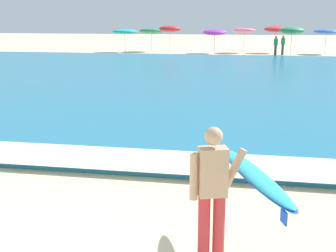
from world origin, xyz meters
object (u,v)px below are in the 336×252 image
Objects in this scene: beach_umbrella_7 at (326,32)px; beachgoer_near_row_mid at (276,45)px; beach_umbrella_1 at (151,31)px; beach_umbrella_4 at (244,30)px; beach_umbrella_6 at (292,30)px; beach_umbrella_5 at (276,29)px; surfer_with_board at (232,183)px; beach_umbrella_3 at (215,32)px; beachgoer_near_row_left at (283,45)px; beach_umbrella_2 at (170,29)px; beach_umbrella_0 at (125,32)px.

beach_umbrella_7 is 5.53m from beachgoer_near_row_mid.
beach_umbrella_1 is 8.35m from beach_umbrella_4.
beach_umbrella_4 is 1.38× the size of beachgoer_near_row_mid.
beach_umbrella_7 is at bearing -0.22° from beach_umbrella_1.
beach_umbrella_6 reaches higher than beachgoer_near_row_mid.
beach_umbrella_5 is at bearing 171.40° from beach_umbrella_7.
surfer_with_board is 34.43m from beach_umbrella_3.
beach_umbrella_1 is 15.21m from beach_umbrella_7.
beach_umbrella_3 is 1.32× the size of beachgoer_near_row_left.
beach_umbrella_1 is 0.97× the size of beach_umbrella_6.
beach_umbrella_7 is (9.40, 0.82, 0.08)m from beach_umbrella_3.
beach_umbrella_5 is at bearing 7.43° from beach_umbrella_4.
beach_umbrella_2 is 1.09× the size of beach_umbrella_4.
surfer_with_board reaches higher than beachgoer_near_row_mid.
beach_umbrella_7 is at bearing 37.58° from beachgoer_near_row_mid.
beach_umbrella_6 is 2.31m from beachgoer_near_row_mid.
beach_umbrella_6 reaches higher than beach_umbrella_0.
beach_umbrella_3 is (5.82, -0.87, -0.05)m from beach_umbrella_1.
beach_umbrella_1 is 0.95× the size of beach_umbrella_2.
beachgoer_near_row_left is at bearing -36.46° from beach_umbrella_4.
beach_umbrella_6 is at bearing 2.16° from beach_umbrella_2.
surfer_with_board is 33.62m from beach_umbrella_2.
beach_umbrella_6 is at bearing -65.09° from beach_umbrella_5.
beach_umbrella_0 is at bearing -173.09° from beach_umbrella_5.
beachgoer_near_row_left is (-3.67, -2.10, -1.02)m from beach_umbrella_7.
beach_umbrella_4 reaches higher than surfer_with_board.
beach_umbrella_4 is 0.94× the size of beach_umbrella_5.
beach_umbrella_5 reaches higher than beach_umbrella_1.
beach_umbrella_6 is at bearing 84.03° from surfer_with_board.
beach_umbrella_2 is 1.50× the size of beachgoer_near_row_mid.
beach_umbrella_2 is at bearing -15.30° from beach_umbrella_0.
beach_umbrella_0 is 0.93× the size of beach_umbrella_2.
beach_umbrella_7 is 1.32× the size of beachgoer_near_row_left.
beach_umbrella_3 is 0.96× the size of beach_umbrella_4.
beach_umbrella_4 is at bearing 90.63° from surfer_with_board.
beach_umbrella_5 reaches higher than beach_umbrella_6.
beachgoer_near_row_mid is at bearing 86.09° from surfer_with_board.
beach_umbrella_2 is 1.02× the size of beach_umbrella_5.
beachgoer_near_row_mid is at bearing -54.36° from beach_umbrella_4.
beach_umbrella_7 is (17.43, 0.99, 0.06)m from beach_umbrella_0.
beach_umbrella_5 reaches higher than beach_umbrella_3.
beach_umbrella_1 is at bearing 103.94° from surfer_with_board.
surfer_with_board is 35.83m from beach_umbrella_5.
beach_umbrella_0 is at bearing -178.75° from beach_umbrella_3.
beach_umbrella_0 is 17.46m from beach_umbrella_7.
beachgoer_near_row_left is at bearing -12.67° from beach_umbrella_3.
beach_umbrella_2 reaches higher than surfer_with_board.
beach_umbrella_1 reaches higher than surfer_with_board.
beach_umbrella_0 is 1.40× the size of beachgoer_near_row_left.
beach_umbrella_1 is 11.12m from beach_umbrella_5.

